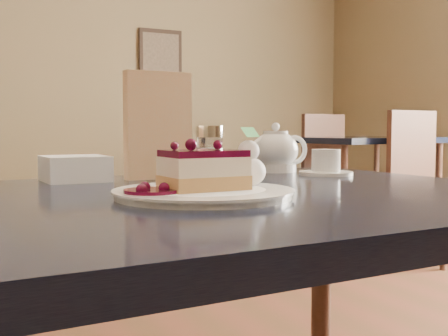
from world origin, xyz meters
name	(u,v)px	position (x,y,z in m)	size (l,w,h in m)	color
main_table	(190,243)	(0.15, 0.38, 0.69)	(1.26, 0.86, 0.77)	black
dessert_plate	(204,194)	(0.15, 0.32, 0.77)	(0.27, 0.27, 0.01)	white
cheesecake_slice	(203,170)	(0.15, 0.32, 0.81)	(0.13, 0.09, 0.06)	tan
whipped_cream	(248,171)	(0.23, 0.34, 0.80)	(0.06, 0.06, 0.05)	white
berry_sauce	(152,191)	(0.06, 0.32, 0.78)	(0.08, 0.08, 0.01)	#37021A
tea_set	(285,154)	(0.53, 0.69, 0.81)	(0.22, 0.25, 0.11)	white
menu_card	(158,126)	(0.20, 0.66, 0.88)	(0.14, 0.03, 0.22)	beige
sugar_shaker	(209,150)	(0.32, 0.68, 0.82)	(0.06, 0.06, 0.11)	white
napkin_stack	(75,168)	(0.03, 0.69, 0.79)	(0.12, 0.12, 0.05)	white
bg_table_far_right	(361,230)	(2.71, 2.95, 0.08)	(1.15, 1.96, 1.30)	black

